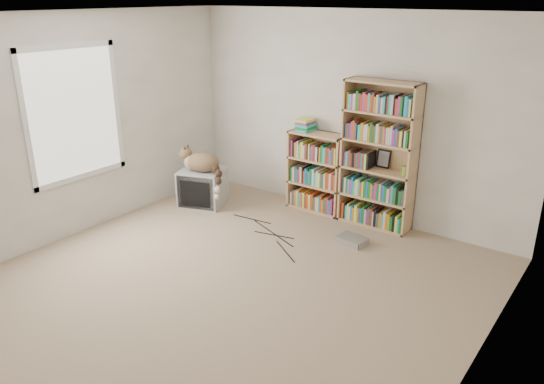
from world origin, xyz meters
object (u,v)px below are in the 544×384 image
Objects in this scene: bookcase_tall at (379,159)px; bookcase_short at (318,174)px; cat at (204,166)px; dvd_player at (352,240)px; crt_tv at (203,187)px.

bookcase_short is (-0.83, -0.00, -0.36)m from bookcase_tall.
cat reaches higher than dvd_player.
dvd_player is (0.87, -0.64, -0.44)m from bookcase_short.
cat is 0.44× the size of bookcase_tall.
bookcase_tall is at bearing 1.58° from cat.
dvd_player is at bearing -15.35° from cat.
bookcase_tall is 1.71× the size of bookcase_short.
cat is at bearing -51.05° from crt_tv.
crt_tv is at bearing -170.06° from dvd_player.
bookcase_tall reaches higher than dvd_player.
dvd_player is at bearing -36.49° from bookcase_short.
bookcase_tall is 1.02m from dvd_player.
crt_tv reaches higher than dvd_player.
bookcase_tall is at bearing 99.91° from dvd_player.
bookcase_short is at bearing 9.80° from crt_tv.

